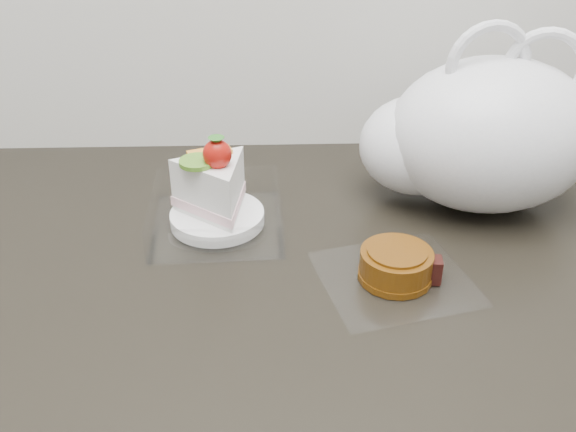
% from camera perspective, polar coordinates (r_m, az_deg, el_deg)
% --- Properties ---
extents(cake_tray, '(0.18, 0.18, 0.14)m').
position_cam_1_polar(cake_tray, '(0.86, -6.39, 1.19)').
color(cake_tray, white).
rests_on(cake_tray, counter).
extents(mooncake_wrap, '(0.21, 0.20, 0.04)m').
position_cam_1_polar(mooncake_wrap, '(0.77, 9.66, -4.54)').
color(mooncake_wrap, white).
rests_on(mooncake_wrap, counter).
extents(plastic_bag, '(0.32, 0.23, 0.26)m').
position_cam_1_polar(plastic_bag, '(0.92, 16.38, 6.86)').
color(plastic_bag, white).
rests_on(plastic_bag, counter).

